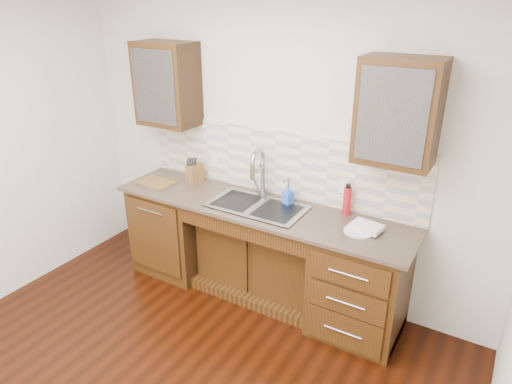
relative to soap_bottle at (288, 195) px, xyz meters
The scene contains 23 objects.
wall_back 0.46m from the soap_bottle, 134.77° to the left, with size 4.00×0.10×2.70m, color beige.
base_cabinet_left 1.29m from the soap_bottle, behind, with size 0.70×0.62×0.88m, color #593014.
base_cabinet_center 0.68m from the soap_bottle, 163.97° to the right, with size 1.20×0.44×0.70m, color #593014.
base_cabinet_right 0.94m from the soap_bottle, 11.43° to the right, with size 0.70×0.62×0.88m, color #593014.
countertop 0.28m from the soap_bottle, 141.66° to the right, with size 2.70×0.65×0.03m, color #84705B.
backsplash 0.33m from the soap_bottle, 144.42° to the left, with size 2.70×0.02×0.59m, color beige.
sink 0.32m from the soap_bottle, 139.21° to the right, with size 0.84×0.46×0.19m, color #9E9EA5.
faucet 0.31m from the soap_bottle, 169.80° to the left, with size 0.04×0.04×0.40m, color #999993.
filter_tap 0.08m from the soap_bottle, 115.33° to the left, with size 0.02×0.02×0.24m, color #999993.
upper_cabinet_left 1.51m from the soap_bottle, behind, with size 0.55×0.34×0.75m, color #593014.
upper_cabinet_right 1.18m from the soap_bottle, ahead, with size 0.55×0.34×0.75m, color #593014.
outlet_left 0.88m from the soap_bottle, behind, with size 0.08×0.01×0.12m, color white.
outlet_right 0.48m from the soap_bottle, 17.13° to the left, with size 0.08×0.01×0.12m, color white.
soap_bottle is the anchor object (origin of this frame).
water_bottle 0.51m from the soap_bottle, ahead, with size 0.06×0.06×0.24m, color #B51518.
plate 0.72m from the soap_bottle, 13.93° to the right, with size 0.23×0.23×0.01m, color silver.
dish_towel 0.75m from the soap_bottle, ahead, with size 0.23×0.17×0.04m, color white.
knife_block 1.00m from the soap_bottle, behind, with size 0.10×0.16×0.18m, color olive.
cutting_board 1.33m from the soap_bottle, behind, with size 0.35×0.25×0.02m, color #9C6439.
cup_left_a 1.62m from the soap_bottle, behind, with size 0.13×0.13×0.10m, color white.
cup_left_b 1.43m from the soap_bottle, behind, with size 0.10×0.10×0.09m, color white.
cup_right_a 1.07m from the soap_bottle, ahead, with size 0.11×0.11×0.09m, color white.
cup_right_b 1.20m from the soap_bottle, ahead, with size 0.11×0.11×0.10m, color white.
Camera 1 is at (1.79, -1.62, 2.58)m, focal length 32.00 mm.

